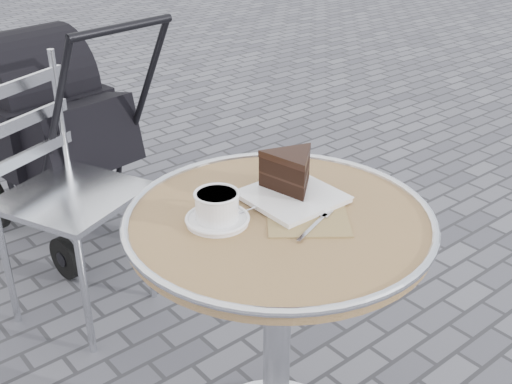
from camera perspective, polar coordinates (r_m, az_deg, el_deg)
cafe_table at (r=1.56m, az=1.98°, el=-7.49°), size 0.72×0.72×0.74m
cappuccino_set at (r=1.44m, az=-3.43°, el=-1.50°), size 0.17×0.14×0.07m
cake_plate_set at (r=1.54m, az=3.20°, el=1.35°), size 0.27×0.33×0.11m
bistro_chair at (r=2.25m, az=-18.18°, el=2.26°), size 0.53×0.53×0.90m
baby_stroller at (r=2.81m, az=-17.88°, el=4.90°), size 0.55×1.00×0.99m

